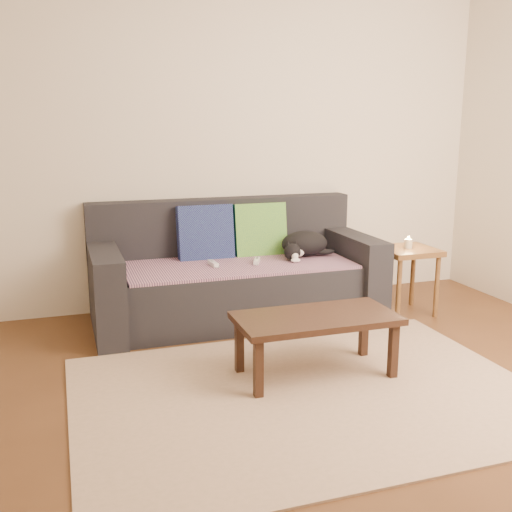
% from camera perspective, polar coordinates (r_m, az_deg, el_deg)
% --- Properties ---
extents(ground, '(4.50, 4.50, 0.00)m').
position_cam_1_polar(ground, '(3.24, 6.01, -14.09)').
color(ground, brown).
rests_on(ground, ground).
extents(back_wall, '(4.50, 0.04, 2.60)m').
position_cam_1_polar(back_wall, '(4.79, -3.64, 10.76)').
color(back_wall, beige).
rests_on(back_wall, ground).
extents(sofa, '(2.10, 0.94, 0.87)m').
position_cam_1_polar(sofa, '(4.52, -2.08, -2.04)').
color(sofa, '#232328').
rests_on(sofa, ground).
extents(throw_blanket, '(1.66, 0.74, 0.02)m').
position_cam_1_polar(throw_blanket, '(4.41, -1.76, -0.81)').
color(throw_blanket, '#392648').
rests_on(throw_blanket, sofa).
extents(cushion_navy, '(0.42, 0.17, 0.43)m').
position_cam_1_polar(cushion_navy, '(4.57, -4.84, 2.19)').
color(cushion_navy, '#171352').
rests_on(cushion_navy, throw_blanket).
extents(cushion_green, '(0.41, 0.16, 0.43)m').
position_cam_1_polar(cushion_green, '(4.69, 0.36, 2.50)').
color(cushion_green, '#0C4F3E').
rests_on(cushion_green, throw_blanket).
extents(cat, '(0.45, 0.36, 0.19)m').
position_cam_1_polar(cat, '(4.63, 4.55, 1.11)').
color(cat, black).
rests_on(cat, throw_blanket).
extents(wii_remote_a, '(0.05, 0.15, 0.03)m').
position_cam_1_polar(wii_remote_a, '(4.34, -4.10, -0.73)').
color(wii_remote_a, white).
rests_on(wii_remote_a, throw_blanket).
extents(wii_remote_b, '(0.09, 0.15, 0.03)m').
position_cam_1_polar(wii_remote_b, '(4.41, 0.08, -0.47)').
color(wii_remote_b, white).
rests_on(wii_remote_b, throw_blanket).
extents(side_table, '(0.41, 0.41, 0.51)m').
position_cam_1_polar(side_table, '(4.73, 14.21, -0.34)').
color(side_table, brown).
rests_on(side_table, ground).
extents(candle, '(0.06, 0.06, 0.09)m').
position_cam_1_polar(candle, '(4.71, 14.30, 1.18)').
color(candle, beige).
rests_on(candle, side_table).
extents(rug, '(2.50, 1.80, 0.01)m').
position_cam_1_polar(rug, '(3.36, 4.94, -12.93)').
color(rug, tan).
rests_on(rug, ground).
extents(coffee_table, '(0.93, 0.47, 0.37)m').
position_cam_1_polar(coffee_table, '(3.48, 5.73, -6.37)').
color(coffee_table, black).
rests_on(coffee_table, rug).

